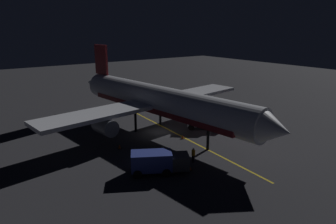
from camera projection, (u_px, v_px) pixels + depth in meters
The scene contains 10 objects.
ground_plane at pixel (160, 133), 43.35m from camera, with size 180.00×180.00×0.20m, color #2B2B2F.
apron_guide_stripe at pixel (185, 138), 40.99m from camera, with size 0.24×29.68×0.01m, color gold.
airliner at pixel (157, 101), 42.50m from camera, with size 34.46×39.57×11.87m.
baggage_truck at pixel (158, 162), 30.79m from camera, with size 6.21×4.73×2.32m.
catering_truck at pixel (204, 120), 44.66m from camera, with size 5.63×5.15×2.63m.
ground_crew_worker at pixel (193, 155), 33.28m from camera, with size 0.40×0.40×1.74m.
traffic_cone_near_left at pixel (119, 147), 37.33m from camera, with size 0.50×0.50×0.55m.
traffic_cone_near_right at pixel (190, 168), 31.66m from camera, with size 0.50×0.50×0.55m.
traffic_cone_under_wing at pixel (183, 137), 40.67m from camera, with size 0.50×0.50×0.55m.
traffic_cone_far at pixel (176, 170), 31.19m from camera, with size 0.50×0.50×0.55m.
Camera 1 is at (22.92, 33.89, 14.59)m, focal length 31.78 mm.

